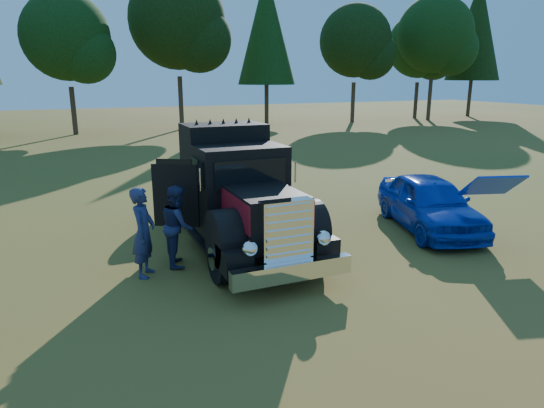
{
  "coord_description": "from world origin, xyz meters",
  "views": [
    {
      "loc": [
        -4.69,
        -9.03,
        4.19
      ],
      "look_at": [
        -0.52,
        0.78,
        1.36
      ],
      "focal_mm": 32.0,
      "sensor_mm": 36.0,
      "label": 1
    }
  ],
  "objects": [
    {
      "name": "ground",
      "position": [
        0.0,
        0.0,
        0.0
      ],
      "size": [
        120.0,
        120.0,
        0.0
      ],
      "primitive_type": "plane",
      "color": "#3D5117",
      "rests_on": "ground"
    },
    {
      "name": "treeline",
      "position": [
        -0.31,
        27.68,
        7.63
      ],
      "size": [
        72.1,
        24.04,
        13.84
      ],
      "color": "#2D2116",
      "rests_on": "ground"
    },
    {
      "name": "diamond_t_truck",
      "position": [
        -0.95,
        2.11,
        1.28
      ],
      "size": [
        3.25,
        7.16,
        3.0
      ],
      "color": "black",
      "rests_on": "ground"
    },
    {
      "name": "spectator_near",
      "position": [
        -3.38,
        1.02,
        0.98
      ],
      "size": [
        0.73,
        0.85,
        1.96
      ],
      "primitive_type": "imported",
      "rotation": [
        0.0,
        0.0,
        1.12
      ],
      "color": "#1A233D",
      "rests_on": "ground"
    },
    {
      "name": "spectator_far",
      "position": [
        -2.56,
        1.39,
        0.92
      ],
      "size": [
        0.84,
        1.0,
        1.84
      ],
      "primitive_type": "imported",
      "rotation": [
        0.0,
        0.0,
        1.4
      ],
      "color": "navy",
      "rests_on": "ground"
    },
    {
      "name": "hotrod_coupe",
      "position": [
        4.47,
        1.26,
        0.76
      ],
      "size": [
        2.96,
        4.75,
        1.89
      ],
      "color": "#07379E",
      "rests_on": "ground"
    }
  ]
}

